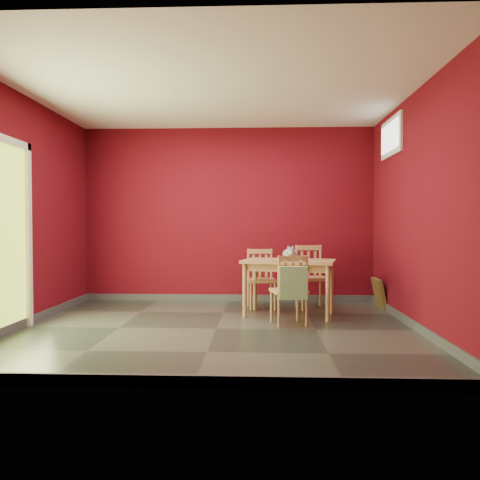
{
  "coord_description": "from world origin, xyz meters",
  "views": [
    {
      "loc": [
        0.48,
        -5.29,
        1.17
      ],
      "look_at": [
        0.25,
        0.45,
        1.0
      ],
      "focal_mm": 35.0,
      "sensor_mm": 36.0,
      "label": 1
    }
  ],
  "objects_px": {
    "chair_far_right": "(311,276)",
    "cat": "(290,252)",
    "dining_table": "(289,267)",
    "tote_bag": "(293,283)",
    "chair_near": "(290,289)",
    "picture_frame": "(379,293)",
    "chair_far_left": "(261,278)"
  },
  "relations": [
    {
      "from": "chair_far_right",
      "to": "cat",
      "type": "bearing_deg",
      "value": -124.18
    },
    {
      "from": "dining_table",
      "to": "chair_far_right",
      "type": "relative_size",
      "value": 1.44
    },
    {
      "from": "tote_bag",
      "to": "chair_far_right",
      "type": "bearing_deg",
      "value": 75.73
    },
    {
      "from": "tote_bag",
      "to": "cat",
      "type": "distance_m",
      "value": 0.94
    },
    {
      "from": "chair_near",
      "to": "cat",
      "type": "relative_size",
      "value": 2.12
    },
    {
      "from": "tote_bag",
      "to": "cat",
      "type": "relative_size",
      "value": 1.13
    },
    {
      "from": "cat",
      "to": "picture_frame",
      "type": "height_order",
      "value": "cat"
    },
    {
      "from": "tote_bag",
      "to": "picture_frame",
      "type": "bearing_deg",
      "value": 46.11
    },
    {
      "from": "chair_far_right",
      "to": "tote_bag",
      "type": "height_order",
      "value": "chair_far_right"
    },
    {
      "from": "chair_near",
      "to": "cat",
      "type": "height_order",
      "value": "cat"
    },
    {
      "from": "chair_far_right",
      "to": "picture_frame",
      "type": "relative_size",
      "value": 2.08
    },
    {
      "from": "dining_table",
      "to": "chair_far_left",
      "type": "relative_size",
      "value": 1.54
    },
    {
      "from": "chair_far_right",
      "to": "chair_near",
      "type": "bearing_deg",
      "value": -107.89
    },
    {
      "from": "chair_far_left",
      "to": "tote_bag",
      "type": "bearing_deg",
      "value": -74.84
    },
    {
      "from": "chair_far_left",
      "to": "cat",
      "type": "height_order",
      "value": "cat"
    },
    {
      "from": "chair_far_left",
      "to": "cat",
      "type": "bearing_deg",
      "value": -50.11
    },
    {
      "from": "dining_table",
      "to": "chair_far_right",
      "type": "xyz_separation_m",
      "value": [
        0.35,
        0.58,
        -0.18
      ]
    },
    {
      "from": "picture_frame",
      "to": "tote_bag",
      "type": "bearing_deg",
      "value": -133.89
    },
    {
      "from": "tote_bag",
      "to": "picture_frame",
      "type": "height_order",
      "value": "tote_bag"
    },
    {
      "from": "chair_far_left",
      "to": "chair_near",
      "type": "distance_m",
      "value": 1.19
    },
    {
      "from": "dining_table",
      "to": "chair_near",
      "type": "relative_size",
      "value": 1.56
    },
    {
      "from": "dining_table",
      "to": "picture_frame",
      "type": "bearing_deg",
      "value": 22.98
    },
    {
      "from": "cat",
      "to": "picture_frame",
      "type": "relative_size",
      "value": 0.91
    },
    {
      "from": "cat",
      "to": "dining_table",
      "type": "bearing_deg",
      "value": -79.1
    },
    {
      "from": "cat",
      "to": "picture_frame",
      "type": "distance_m",
      "value": 1.51
    },
    {
      "from": "tote_bag",
      "to": "dining_table",
      "type": "bearing_deg",
      "value": 89.9
    },
    {
      "from": "tote_bag",
      "to": "chair_near",
      "type": "bearing_deg",
      "value": 98.22
    },
    {
      "from": "cat",
      "to": "picture_frame",
      "type": "bearing_deg",
      "value": 39.96
    },
    {
      "from": "tote_bag",
      "to": "cat",
      "type": "xyz_separation_m",
      "value": [
        0.01,
        0.89,
        0.3
      ]
    },
    {
      "from": "chair_near",
      "to": "cat",
      "type": "distance_m",
      "value": 0.8
    },
    {
      "from": "chair_near",
      "to": "chair_far_left",
      "type": "bearing_deg",
      "value": 106.36
    },
    {
      "from": "chair_far_left",
      "to": "chair_far_right",
      "type": "bearing_deg",
      "value": 3.82
    }
  ]
}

